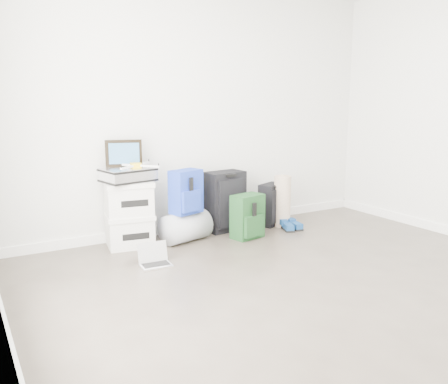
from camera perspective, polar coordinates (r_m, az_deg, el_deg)
ground at (r=3.63m, az=16.10°, el=-13.36°), size 5.00×5.00×0.00m
room_envelope at (r=3.33m, az=17.52°, el=14.85°), size 4.52×5.02×2.71m
boxes_stack at (r=4.88m, az=-11.32°, el=-2.61°), size 0.52×0.45×0.67m
briefcase at (r=4.80m, az=-11.50°, el=2.04°), size 0.54×0.44×0.14m
painting at (r=4.87m, az=-11.97°, el=4.57°), size 0.35×0.13×0.27m
drone at (r=4.80m, az=-10.56°, el=3.18°), size 0.43×0.43×0.05m
duffel_bag at (r=5.00m, az=-4.64°, el=-4.21°), size 0.57×0.43×0.31m
blue_backpack at (r=4.89m, az=-4.55°, el=-0.07°), size 0.37×0.31×0.45m
large_suitcase at (r=5.36m, az=0.14°, el=-1.12°), size 0.46×0.33×0.68m
green_backpack at (r=5.09m, az=2.91°, el=-3.06°), size 0.37×0.31×0.47m
carry_on at (r=5.63m, az=5.72°, el=-1.52°), size 0.36×0.31×0.50m
shoes at (r=5.51m, az=8.09°, el=-4.08°), size 0.26×0.26×0.08m
rolled_rug at (r=5.59m, az=7.03°, el=-1.10°), size 0.20×0.20×0.60m
laptop at (r=4.38m, az=-8.37°, el=-8.03°), size 0.29×0.22×0.19m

